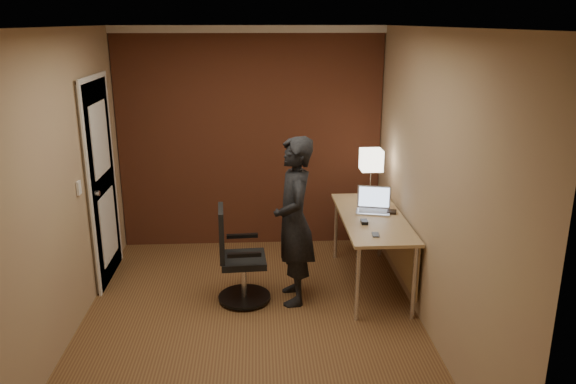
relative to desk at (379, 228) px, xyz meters
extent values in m
plane|color=brown|center=(-1.25, -0.75, -0.60)|extent=(4.00, 4.00, 0.00)
plane|color=white|center=(-1.25, -0.75, 1.90)|extent=(4.00, 4.00, 0.00)
plane|color=tan|center=(-1.25, 1.25, 0.65)|extent=(3.00, 0.00, 3.00)
plane|color=tan|center=(-1.25, -2.75, 0.65)|extent=(3.00, 0.00, 3.00)
plane|color=tan|center=(-2.75, -0.75, 0.65)|extent=(0.00, 4.00, 4.00)
plane|color=tan|center=(0.25, -0.75, 0.65)|extent=(0.00, 4.00, 4.00)
cube|color=brown|center=(-1.25, 1.22, 0.65)|extent=(2.98, 0.06, 2.50)
cube|color=silver|center=(-1.25, 1.21, 1.86)|extent=(3.00, 0.08, 0.08)
cube|color=silver|center=(-1.25, -2.71, 1.86)|extent=(3.00, 0.08, 0.08)
cube|color=silver|center=(-2.71, -0.75, 1.86)|extent=(0.08, 4.00, 0.08)
cube|color=silver|center=(0.21, -0.75, 1.86)|extent=(0.08, 4.00, 0.08)
cube|color=silver|center=(-2.73, 0.35, 0.40)|extent=(0.05, 0.82, 2.02)
cube|color=silver|center=(-2.71, 0.35, 0.40)|extent=(0.02, 0.92, 2.12)
cylinder|color=silver|center=(-2.68, 0.02, 0.40)|extent=(0.05, 0.05, 0.05)
cube|color=silver|center=(-2.74, -0.30, 0.55)|extent=(0.02, 0.08, 0.12)
cube|color=tan|center=(-0.07, 0.00, 0.11)|extent=(0.60, 1.50, 0.03)
cube|color=tan|center=(0.21, 0.00, -0.17)|extent=(0.02, 1.38, 0.54)
cylinder|color=silver|center=(-0.32, -0.69, -0.25)|extent=(0.04, 0.04, 0.70)
cylinder|color=silver|center=(-0.32, 0.69, -0.25)|extent=(0.04, 0.04, 0.70)
cylinder|color=silver|center=(0.18, -0.69, -0.25)|extent=(0.04, 0.04, 0.70)
cylinder|color=silver|center=(0.18, 0.69, -0.25)|extent=(0.04, 0.04, 0.70)
cube|color=silver|center=(0.01, 0.56, 0.14)|extent=(0.11, 0.11, 0.01)
cylinder|color=silver|center=(0.01, 0.56, 0.29)|extent=(0.01, 0.01, 0.30)
cube|color=white|center=(0.01, 0.56, 0.55)|extent=(0.22, 0.22, 0.22)
cube|color=silver|center=(-0.04, 0.11, 0.14)|extent=(0.37, 0.30, 0.01)
cube|color=silver|center=(-0.02, 0.23, 0.25)|extent=(0.33, 0.13, 0.22)
cube|color=#B2CCF2|center=(-0.02, 0.22, 0.25)|extent=(0.30, 0.11, 0.19)
cube|color=gray|center=(-0.04, 0.10, 0.14)|extent=(0.30, 0.19, 0.00)
cube|color=black|center=(-0.19, -0.20, 0.14)|extent=(0.06, 0.10, 0.03)
cube|color=black|center=(-0.14, -0.50, 0.13)|extent=(0.07, 0.12, 0.01)
cube|color=black|center=(0.14, 0.08, 0.14)|extent=(0.12, 0.13, 0.02)
cylinder|color=black|center=(-1.32, -0.26, -0.57)|extent=(0.49, 0.49, 0.03)
cylinder|color=silver|center=(-1.32, -0.26, -0.38)|extent=(0.05, 0.05, 0.37)
cube|color=black|center=(-1.32, -0.26, -0.19)|extent=(0.43, 0.43, 0.06)
cube|color=black|center=(-1.52, -0.28, 0.09)|extent=(0.07, 0.37, 0.49)
cube|color=black|center=(-1.34, -0.04, -0.04)|extent=(0.30, 0.06, 0.04)
cube|color=black|center=(-1.31, -0.49, -0.04)|extent=(0.30, 0.06, 0.04)
imported|color=black|center=(-0.85, -0.26, 0.19)|extent=(0.41, 0.60, 1.57)
camera|label=1|loc=(-1.17, -5.08, 1.94)|focal=35.00mm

